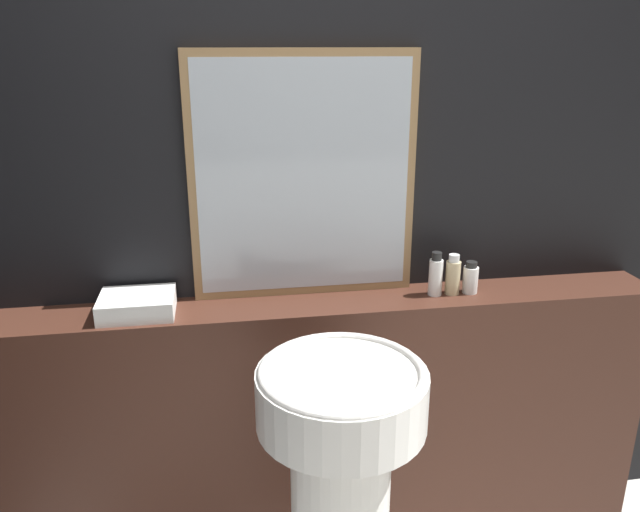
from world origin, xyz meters
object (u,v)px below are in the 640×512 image
towel_stack (137,304)px  conditioner_bottle (453,276)px  pedestal_sink (340,493)px  mirror (304,178)px  shampoo_bottle (436,275)px  lotion_bottle (470,278)px

towel_stack → conditioner_bottle: 1.00m
pedestal_sink → mirror: bearing=92.1°
conditioner_bottle → pedestal_sink: bearing=-135.4°
shampoo_bottle → lotion_bottle: (0.12, 0.00, -0.02)m
mirror → shampoo_bottle: mirror is taller
pedestal_sink → conditioner_bottle: 0.77m
conditioner_bottle → lotion_bottle: bearing=0.0°
towel_stack → pedestal_sink: bearing=-39.6°
towel_stack → lotion_bottle: (1.06, 0.00, 0.02)m
shampoo_bottle → conditioner_bottle: 0.06m
lotion_bottle → conditioner_bottle: bearing=180.0°
towel_stack → shampoo_bottle: (0.94, -0.00, 0.04)m
shampoo_bottle → towel_stack: bearing=180.0°
mirror → lotion_bottle: mirror is taller
shampoo_bottle → pedestal_sink: bearing=-131.5°
towel_stack → conditioner_bottle: size_ratio=1.65×
pedestal_sink → conditioner_bottle: (0.45, 0.45, 0.43)m
mirror → lotion_bottle: size_ratio=7.14×
pedestal_sink → shampoo_bottle: 0.74m
shampoo_bottle → lotion_bottle: bearing=0.0°
mirror → lotion_bottle: bearing=-9.2°
pedestal_sink → shampoo_bottle: bearing=48.5°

